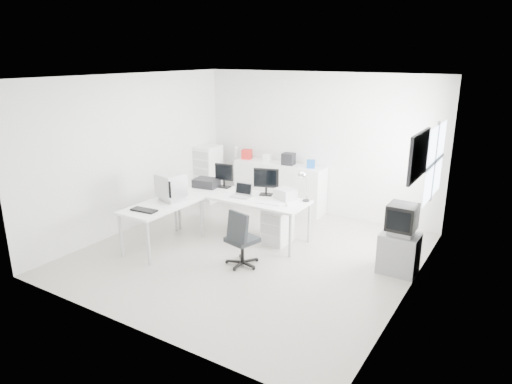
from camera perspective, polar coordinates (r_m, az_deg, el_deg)
The scene contains 30 objects.
floor at distance 7.50m, azimuth -0.81°, elevation -7.71°, with size 5.00×5.00×0.01m, color silver.
ceiling at distance 6.83m, azimuth -0.91°, elevation 14.18°, with size 5.00×5.00×0.01m, color white.
back_wall at distance 9.19m, azimuth 7.62°, elevation 5.94°, with size 5.00×0.02×2.80m, color silver.
left_wall at distance 8.61m, azimuth -15.06°, elevation 4.77°, with size 0.02×5.00×2.80m, color silver.
right_wall at distance 6.11m, azimuth 19.30°, elevation -0.47°, with size 0.02×5.00×2.80m, color silver.
window at distance 7.21m, azimuth 21.49°, elevation 3.51°, with size 0.02×1.20×1.10m, color white, non-canonical shape.
wall_picture at distance 6.09m, azimuth 19.70°, elevation 4.31°, with size 0.04×0.90×0.60m, color black, non-canonical shape.
main_desk at distance 8.09m, azimuth -1.79°, elevation -2.96°, with size 2.40×0.80×0.75m, color white, non-canonical shape.
side_desk at distance 7.79m, azimuth -11.54°, elevation -4.12°, with size 0.70×1.40×0.75m, color white, non-canonical shape.
drawer_pedestal at distance 7.82m, azimuth 2.71°, elevation -4.29°, with size 0.40×0.50×0.60m, color white.
inkjet_printer at distance 8.51m, azimuth -6.22°, elevation 1.15°, with size 0.44×0.34×0.16m, color black.
lcd_monitor_small at distance 8.41m, azimuth -4.01°, elevation 2.06°, with size 0.36×0.20×0.45m, color black, non-canonical shape.
lcd_monitor_large at distance 7.93m, azimuth 1.28°, elevation 1.23°, with size 0.44×0.18×0.46m, color black, non-canonical shape.
laptop at distance 7.84m, azimuth -1.92°, elevation 0.05°, with size 0.31×0.32×0.21m, color #B7B7BA, non-canonical shape.
white_keyboard at distance 7.52m, azimuth 1.68°, elevation -1.43°, with size 0.40×0.12×0.02m, color white.
white_mouse at distance 7.42m, azimuth 3.88°, elevation -1.56°, with size 0.06×0.06×0.06m, color white.
laser_printer at distance 7.76m, azimuth 3.70°, elevation -0.24°, with size 0.32×0.27×0.18m, color #ADADAD.
desk_lamp at distance 7.64m, azimuth 6.31°, elevation 0.38°, with size 0.14×0.14×0.43m, color silver, non-canonical shape.
crt_monitor at distance 7.78m, azimuth -10.54°, elevation 0.43°, with size 0.36×0.36×0.41m, color #B7B7BA, non-canonical shape.
black_keyboard at distance 7.39m, azimuth -13.82°, elevation -2.22°, with size 0.43×0.17×0.03m, color black.
office_chair at distance 6.95m, azimuth -1.73°, elevation -5.63°, with size 0.53×0.53×0.93m, color #25292A, non-canonical shape.
tv_cabinet at distance 7.12m, azimuth 17.41°, elevation -7.31°, with size 0.55×0.45×0.60m, color gray.
crt_tv at distance 6.93m, azimuth 17.79°, elevation -3.34°, with size 0.50×0.48×0.45m, color black, non-canonical shape.
sideboard at distance 9.48m, azimuth 2.93°, elevation 0.72°, with size 1.95×0.49×0.97m, color white.
clutter_box_a at distance 9.73m, azimuth -1.15°, elevation 4.74°, with size 0.20×0.18×0.20m, color red.
clutter_box_b at distance 9.48m, azimuth 1.39°, elevation 4.27°, with size 0.15×0.13×0.15m, color white.
clutter_box_c at distance 9.23m, azimuth 4.08°, elevation 4.15°, with size 0.24×0.22×0.24m, color black.
clutter_box_d at distance 9.03m, azimuth 6.88°, elevation 3.50°, with size 0.16×0.14×0.16m, color #164F9F.
clutter_bottle at distance 9.92m, azimuth -2.49°, elevation 5.02°, with size 0.07×0.07×0.22m, color white.
filing_cabinet at distance 10.02m, azimuth -5.93°, elevation 2.31°, with size 0.43×0.51×1.23m, color white.
Camera 1 is at (3.68, -5.74, 3.13)m, focal length 32.00 mm.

